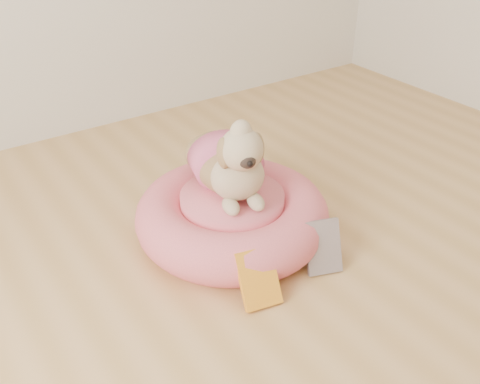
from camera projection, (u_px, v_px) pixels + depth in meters
pet_bed at (232, 216)px, 1.97m from camera, size 0.71×0.71×0.18m
dog at (229, 148)px, 1.86m from camera, size 0.42×0.51×0.33m
book_yellow at (258, 278)px, 1.67m from camera, size 0.14×0.15×0.17m
book_white at (323, 247)px, 1.80m from camera, size 0.15×0.13×0.18m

